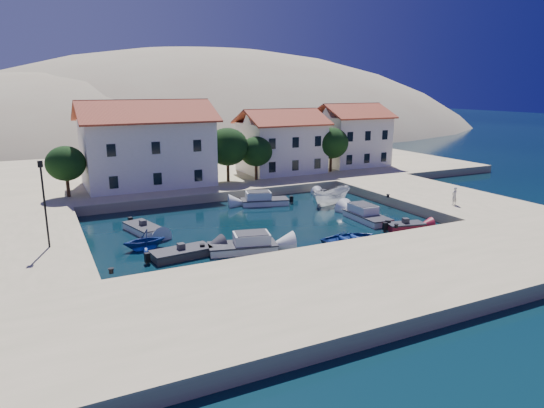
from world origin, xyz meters
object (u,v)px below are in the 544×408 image
Objects in this scene: building_right at (351,134)px; cabin_cruiser_south at (242,245)px; lamppost at (44,196)px; building_left at (147,142)px; rowboat_south at (350,243)px; boat_east at (332,205)px; pedestrian at (454,196)px; building_mid at (281,140)px; cabin_cruiser_east at (367,216)px.

building_right is 1.71× the size of cabin_cruiser_south.
lamppost is at bearing 175.17° from cabin_cruiser_south.
building_right is (30.00, 2.00, -0.46)m from building_left.
boat_east is (5.85, 11.57, 0.00)m from rowboat_south.
boat_east is at bearing -52.95° from pedestrian.
building_left is at bearing 34.21° from boat_east.
building_right is at bearing 4.76° from building_mid.
rowboat_south is at bearing -16.17° from lamppost.
cabin_cruiser_east is (5.34, 4.80, 0.48)m from rowboat_south.
rowboat_south is (-7.88, -27.27, -5.22)m from building_mid.
cabin_cruiser_east is at bearing -19.09° from pedestrian.
rowboat_south is at bearing 140.02° from boat_east.
cabin_cruiser_east is at bearing -49.48° from rowboat_south.
cabin_cruiser_east is at bearing -54.25° from building_left.
rowboat_south is 14.56m from pedestrian.
pedestrian is at bearing -80.19° from rowboat_south.
cabin_cruiser_south is 22.71m from pedestrian.
building_left is 28.77m from rowboat_south.
boat_east is at bearing -2.23° from cabin_cruiser_east.
building_mid reaches higher than cabin_cruiser_south.
building_right is 39.04m from cabin_cruiser_south.
pedestrian reaches higher than boat_east.
lamppost reaches higher than cabin_cruiser_east.
building_mid is 28.86m from rowboat_south.
cabin_cruiser_east reaches higher than boat_east.
building_left is 25.01m from cabin_cruiser_south.
building_left is 2.36× the size of lamppost.
boat_east is at bearing -42.62° from building_left.
pedestrian reaches higher than rowboat_south.
building_mid is at bearing -17.56° from rowboat_south.
cabin_cruiser_south is 1.03× the size of cabin_cruiser_east.
building_mid is at bearing 70.67° from cabin_cruiser_south.
building_mid is 1.11× the size of building_right.
lamppost is at bearing 88.98° from cabin_cruiser_east.
cabin_cruiser_south is (-28.36, -26.35, -5.00)m from building_right.
building_right reaches higher than rowboat_south.
building_mid is 30.55m from cabin_cruiser_south.
cabin_cruiser_east is 6.81m from boat_east.
building_right is 26.33m from pedestrian.
cabin_cruiser_south is (13.14, -4.35, -4.28)m from lamppost.
lamppost is (-41.50, -22.00, -0.72)m from building_right.
lamppost is 14.49m from cabin_cruiser_south.
boat_east is at bearing -28.26° from rowboat_south.
pedestrian is at bearing -44.01° from building_left.
rowboat_south is 7.19m from cabin_cruiser_east.
lamppost is 27.34m from cabin_cruiser_east.
building_right is 22.48m from boat_east.
cabin_cruiser_south is (-16.36, -25.35, -4.75)m from building_mid.
building_mid is 23.11m from cabin_cruiser_east.
building_right is 2.00× the size of rowboat_south.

